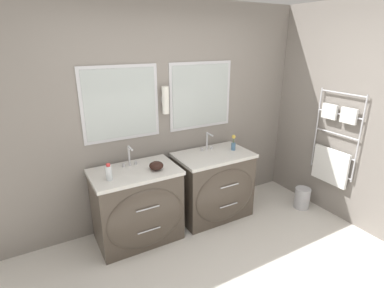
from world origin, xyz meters
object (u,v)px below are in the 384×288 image
(toiletry_bottle, at_px, (109,173))
(flower_vase, at_px, (233,144))
(vanity_left, at_px, (138,206))
(vanity_right, at_px, (214,185))
(amenity_bowl, at_px, (156,166))
(waste_bin, at_px, (302,198))

(toiletry_bottle, height_order, flower_vase, flower_vase)
(vanity_left, xyz_separation_m, toiletry_bottle, (-0.29, -0.06, 0.50))
(vanity_right, relative_size, amenity_bowl, 6.04)
(waste_bin, bearing_deg, vanity_right, 159.55)
(toiletry_bottle, distance_m, flower_vase, 1.59)
(vanity_right, xyz_separation_m, amenity_bowl, (-0.80, -0.06, 0.46))
(toiletry_bottle, bearing_deg, vanity_right, 2.62)
(toiletry_bottle, distance_m, waste_bin, 2.59)
(flower_vase, distance_m, waste_bin, 1.24)
(flower_vase, xyz_separation_m, waste_bin, (0.85, -0.45, -0.78))
(vanity_left, bearing_deg, waste_bin, -11.21)
(vanity_right, height_order, toiletry_bottle, toiletry_bottle)
(vanity_left, xyz_separation_m, vanity_right, (1.01, 0.00, 0.00))
(amenity_bowl, xyz_separation_m, flower_vase, (1.08, 0.09, 0.04))
(vanity_right, xyz_separation_m, toiletry_bottle, (-1.30, -0.06, 0.50))
(waste_bin, bearing_deg, vanity_left, 168.79)
(vanity_right, bearing_deg, vanity_left, 180.00)
(toiletry_bottle, bearing_deg, flower_vase, 3.14)
(toiletry_bottle, distance_m, amenity_bowl, 0.51)
(vanity_left, bearing_deg, toiletry_bottle, -168.52)
(flower_vase, bearing_deg, amenity_bowl, -175.51)
(vanity_left, relative_size, flower_vase, 4.62)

